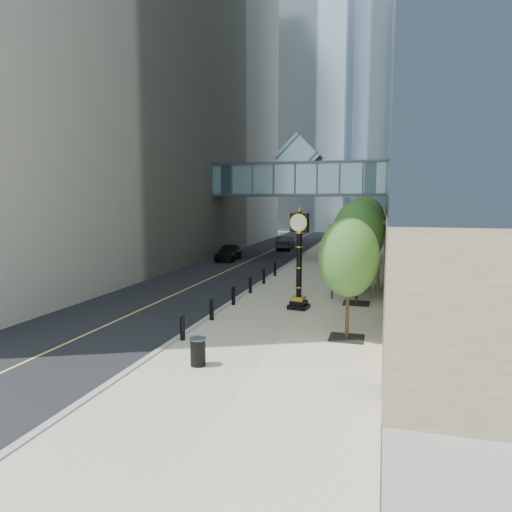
% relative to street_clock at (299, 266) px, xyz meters
% --- Properties ---
extents(ground, '(320.00, 320.00, 0.00)m').
position_rel_street_clock_xyz_m(ground, '(-0.81, -7.49, -2.28)').
color(ground, gray).
rests_on(ground, ground).
extents(road, '(8.00, 180.00, 0.02)m').
position_rel_street_clock_xyz_m(road, '(-7.81, 32.51, -2.27)').
color(road, black).
rests_on(road, ground).
extents(sidewalk, '(8.00, 180.00, 0.06)m').
position_rel_street_clock_xyz_m(sidewalk, '(0.19, 32.51, -2.25)').
color(sidewalk, tan).
rests_on(sidewalk, ground).
extents(curb, '(0.25, 180.00, 0.07)m').
position_rel_street_clock_xyz_m(curb, '(-3.81, 32.51, -2.25)').
color(curb, gray).
rests_on(curb, ground).
extents(midrise_left, '(20.00, 58.00, 40.00)m').
position_rel_street_clock_xyz_m(midrise_left, '(-21.81, 17.51, 17.72)').
color(midrise_left, '#BDB395').
rests_on(midrise_left, ground).
extents(distant_tower_a, '(24.00, 22.00, 78.00)m').
position_rel_street_clock_xyz_m(distant_tower_a, '(-14.81, 67.51, 36.72)').
color(distant_tower_a, '#ABC3D7').
rests_on(distant_tower_a, ground).
extents(distant_tower_b, '(26.00, 24.00, 90.00)m').
position_rel_street_clock_xyz_m(distant_tower_b, '(8.19, 87.51, 42.72)').
color(distant_tower_b, '#ABC3D7').
rests_on(distant_tower_b, ground).
extents(distant_tower_c, '(22.00, 22.00, 65.00)m').
position_rel_street_clock_xyz_m(distant_tower_c, '(-6.81, 112.51, 30.22)').
color(distant_tower_c, '#ABC3D7').
rests_on(distant_tower_c, ground).
extents(skywalk, '(17.00, 4.20, 5.80)m').
position_rel_street_clock_xyz_m(skywalk, '(-3.81, 20.51, 5.43)').
color(skywalk, slate).
rests_on(skywalk, ground).
extents(entrance_canopy, '(3.00, 8.00, 4.38)m').
position_rel_street_clock_xyz_m(entrance_canopy, '(2.67, 6.51, 1.91)').
color(entrance_canopy, '#383F44').
rests_on(entrance_canopy, ground).
extents(bollard_row, '(0.20, 16.20, 0.90)m').
position_rel_street_clock_xyz_m(bollard_row, '(-3.51, 1.51, -1.77)').
color(bollard_row, black).
rests_on(bollard_row, sidewalk).
extents(street_trees, '(2.81, 28.36, 5.77)m').
position_rel_street_clock_xyz_m(street_trees, '(2.79, 8.47, 1.45)').
color(street_trees, black).
rests_on(street_trees, sidewalk).
extents(street_clock, '(1.10, 1.10, 5.13)m').
position_rel_street_clock_xyz_m(street_clock, '(0.00, 0.00, 0.00)').
color(street_clock, black).
rests_on(street_clock, sidewalk).
extents(trash_bin, '(0.66, 0.66, 0.90)m').
position_rel_street_clock_xyz_m(trash_bin, '(-1.81, -8.94, -1.77)').
color(trash_bin, black).
rests_on(trash_bin, sidewalk).
extents(pedestrian, '(0.84, 0.72, 1.94)m').
position_rel_street_clock_xyz_m(pedestrian, '(3.69, 5.22, -1.25)').
color(pedestrian, '#AFACA1').
rests_on(pedestrian, sidewalk).
extents(car_near, '(2.05, 4.50, 1.50)m').
position_rel_street_clock_xyz_m(car_near, '(-9.81, 17.29, -1.51)').
color(car_near, black).
rests_on(car_near, road).
extents(car_far, '(1.93, 4.65, 1.50)m').
position_rel_street_clock_xyz_m(car_far, '(-6.59, 27.68, -1.51)').
color(car_far, black).
rests_on(car_far, road).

